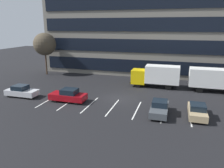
% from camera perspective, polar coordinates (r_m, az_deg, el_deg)
% --- Properties ---
extents(ground_plane, '(120.00, 120.00, 0.00)m').
position_cam_1_polar(ground_plane, '(27.90, 2.07, -3.80)').
color(ground_plane, black).
extents(office_building, '(37.13, 11.17, 21.60)m').
position_cam_1_polar(office_building, '(44.04, 8.39, 17.25)').
color(office_building, slate).
rests_on(office_building, ground_plane).
extents(lot_markings, '(16.94, 5.40, 0.01)m').
position_cam_1_polar(lot_markings, '(24.93, 0.16, -6.13)').
color(lot_markings, silver).
rests_on(lot_markings, ground_plane).
extents(box_truck_yellow, '(7.13, 2.36, 3.31)m').
position_cam_1_polar(box_truck_yellow, '(33.14, 11.50, 2.30)').
color(box_truck_yellow, yellow).
rests_on(box_truck_yellow, ground_plane).
extents(box_truck_orange, '(7.05, 2.34, 3.27)m').
position_cam_1_polar(box_truck_orange, '(33.31, 25.24, 1.17)').
color(box_truck_orange, '#D85914').
rests_on(box_truck_orange, ground_plane).
extents(sedan_tan, '(1.70, 4.06, 1.45)m').
position_cam_1_polar(sedan_tan, '(23.78, 21.46, -6.55)').
color(sedan_tan, tan).
rests_on(sedan_tan, ground_plane).
extents(sedan_charcoal, '(1.73, 4.14, 1.48)m').
position_cam_1_polar(sedan_charcoal, '(23.33, 12.33, -6.18)').
color(sedan_charcoal, '#474C51').
rests_on(sedan_charcoal, ground_plane).
extents(sedan_maroon, '(4.47, 1.87, 1.60)m').
position_cam_1_polar(sedan_maroon, '(27.14, -11.37, -2.96)').
color(sedan_maroon, maroon).
rests_on(sedan_maroon, ground_plane).
extents(sedan_silver, '(4.24, 1.77, 1.52)m').
position_cam_1_polar(sedan_silver, '(30.77, -22.64, -1.78)').
color(sedan_silver, silver).
rests_on(sedan_silver, ground_plane).
extents(bare_tree, '(4.15, 4.15, 7.78)m').
position_cam_1_polar(bare_tree, '(42.69, -17.25, 9.94)').
color(bare_tree, '#473323').
rests_on(bare_tree, ground_plane).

